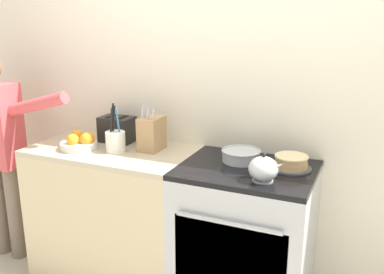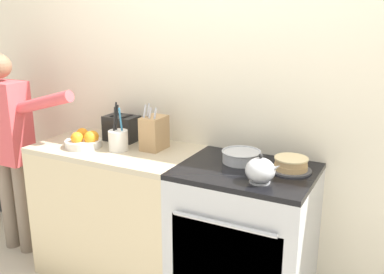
{
  "view_description": "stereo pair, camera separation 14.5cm",
  "coord_description": "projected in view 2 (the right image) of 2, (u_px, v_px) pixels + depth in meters",
  "views": [
    {
      "loc": [
        0.9,
        -1.9,
        1.75
      ],
      "look_at": [
        -0.06,
        0.27,
        1.07
      ],
      "focal_mm": 40.0,
      "sensor_mm": 36.0,
      "label": 1
    },
    {
      "loc": [
        1.03,
        -1.84,
        1.75
      ],
      "look_at": [
        -0.06,
        0.27,
        1.07
      ],
      "focal_mm": 40.0,
      "sensor_mm": 36.0,
      "label": 2
    }
  ],
  "objects": [
    {
      "name": "knife_block",
      "position": [
        154.0,
        133.0,
        2.72
      ],
      "size": [
        0.12,
        0.18,
        0.29
      ],
      "color": "tan",
      "rests_on": "counter_cabinet"
    },
    {
      "name": "mixing_bowl",
      "position": [
        241.0,
        156.0,
        2.49
      ],
      "size": [
        0.23,
        0.23,
        0.07
      ],
      "color": "#B7BABF",
      "rests_on": "stove_range"
    },
    {
      "name": "toaster",
      "position": [
        122.0,
        128.0,
        2.92
      ],
      "size": [
        0.24,
        0.15,
        0.17
      ],
      "color": "black",
      "rests_on": "counter_cabinet"
    },
    {
      "name": "wall_back",
      "position": [
        227.0,
        90.0,
        2.68
      ],
      "size": [
        8.0,
        0.04,
        2.6
      ],
      "color": "silver",
      "rests_on": "ground_plane"
    },
    {
      "name": "layer_cake",
      "position": [
        291.0,
        165.0,
        2.35
      ],
      "size": [
        0.23,
        0.23,
        0.08
      ],
      "color": "#4C4C51",
      "rests_on": "stove_range"
    },
    {
      "name": "person_baker",
      "position": [
        9.0,
        139.0,
        3.1
      ],
      "size": [
        0.89,
        0.2,
        1.5
      ],
      "rotation": [
        0.0,
        0.0,
        0.03
      ],
      "color": "#7A6B5B",
      "rests_on": "ground_plane"
    },
    {
      "name": "fruit_bowl",
      "position": [
        84.0,
        140.0,
        2.78
      ],
      "size": [
        0.23,
        0.23,
        0.11
      ],
      "color": "silver",
      "rests_on": "counter_cabinet"
    },
    {
      "name": "counter_cabinet",
      "position": [
        119.0,
        211.0,
        2.92
      ],
      "size": [
        1.06,
        0.6,
        0.92
      ],
      "color": "beige",
      "rests_on": "ground_plane"
    },
    {
      "name": "stove_range",
      "position": [
        244.0,
        243.0,
        2.51
      ],
      "size": [
        0.76,
        0.63,
        0.92
      ],
      "color": "#B7BABF",
      "rests_on": "ground_plane"
    },
    {
      "name": "tea_kettle",
      "position": [
        260.0,
        171.0,
        2.18
      ],
      "size": [
        0.19,
        0.15,
        0.16
      ],
      "color": "#B7BABF",
      "rests_on": "stove_range"
    },
    {
      "name": "utensil_crock",
      "position": [
        118.0,
        139.0,
        2.7
      ],
      "size": [
        0.12,
        0.12,
        0.31
      ],
      "color": "silver",
      "rests_on": "counter_cabinet"
    }
  ]
}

